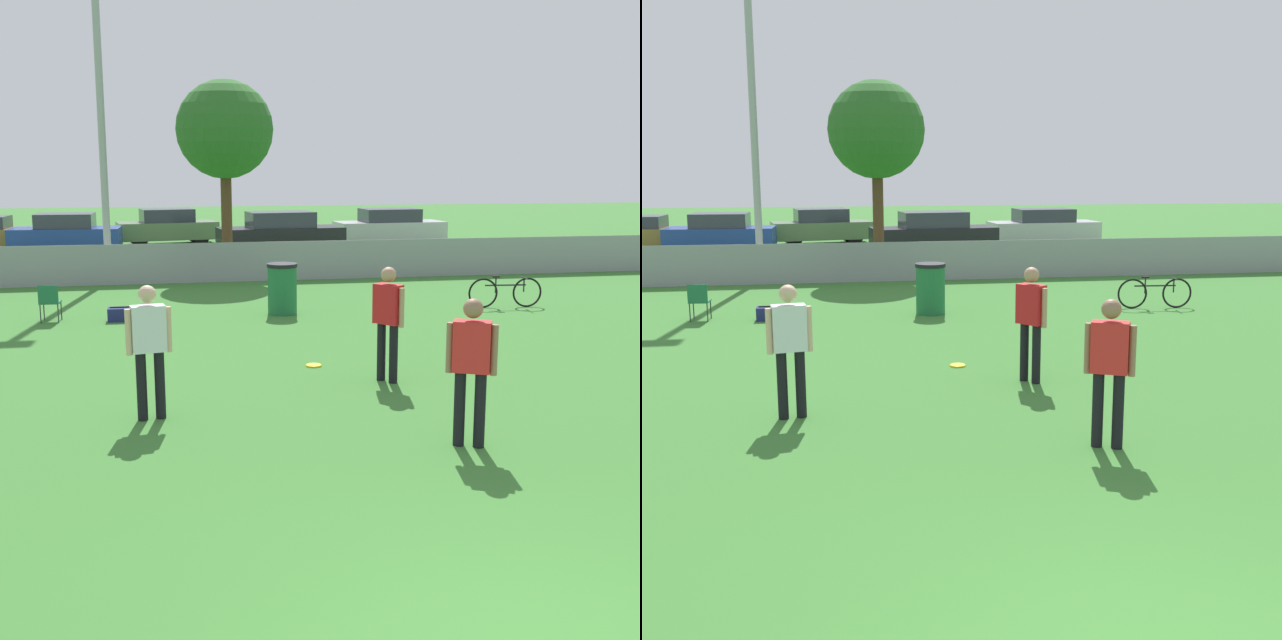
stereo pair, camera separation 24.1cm
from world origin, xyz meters
TOP-DOWN VIEW (x-y plane):
  - fence_backline at (0.00, 18.00)m, footprint 26.28×0.07m
  - light_pole at (-3.86, 18.78)m, footprint 0.90×0.36m
  - tree_near_pole at (-0.47, 19.66)m, footprint 2.83×2.83m
  - player_defender_red at (0.91, 7.05)m, footprint 0.42×0.48m
  - player_thrower_red at (1.07, 4.14)m, footprint 0.53×0.38m
  - player_receiver_white at (-2.54, 5.87)m, footprint 0.57×0.29m
  - frisbee_disc at (0.00, 8.17)m, footprint 0.26×0.26m
  - folding_chair_sideline at (-4.67, 12.86)m, footprint 0.42×0.43m
  - bicycle_sideline at (5.28, 12.68)m, footprint 1.72×0.44m
  - trash_bin at (0.18, 12.88)m, footprint 0.66×0.66m
  - gear_bag_sideline at (-3.20, 12.72)m, footprint 0.62×0.34m
  - parked_car_blue at (-5.91, 27.20)m, footprint 4.04×1.99m
  - parked_car_olive at (-2.15, 29.35)m, footprint 4.20×2.31m
  - parked_car_dark at (1.91, 25.03)m, footprint 4.69×2.21m
  - parked_car_silver at (6.90, 27.98)m, footprint 4.55×2.03m

SIDE VIEW (x-z plane):
  - frisbee_disc at x=0.00m, z-range 0.00..0.03m
  - gear_bag_sideline at x=-3.20m, z-range -0.01..0.29m
  - bicycle_sideline at x=5.28m, z-range -0.01..0.72m
  - folding_chair_sideline at x=-4.67m, z-range 0.07..0.85m
  - fence_backline at x=0.00m, z-range -0.05..1.16m
  - trash_bin at x=0.18m, z-range 0.00..1.11m
  - parked_car_blue at x=-5.91m, z-range -0.03..1.39m
  - parked_car_silver at x=6.90m, z-range -0.02..1.41m
  - parked_car_olive at x=-2.15m, z-range -0.02..1.43m
  - parked_car_dark at x=1.91m, z-range -0.03..1.50m
  - player_defender_red at x=0.91m, z-range 0.15..1.88m
  - player_thrower_red at x=1.07m, z-range 0.15..1.88m
  - player_receiver_white at x=-2.54m, z-range 0.15..1.88m
  - tree_near_pole at x=-0.47m, z-range 1.36..6.99m
  - light_pole at x=-3.86m, z-range 0.78..10.68m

